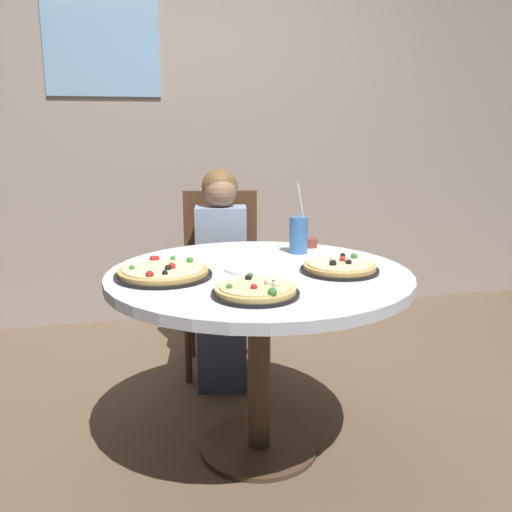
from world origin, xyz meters
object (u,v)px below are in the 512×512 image
object	(u,v)px
pizza_veggie	(340,267)
soda_cup	(299,235)
chair_wooden	(221,270)
dining_table	(259,298)
plate_small	(248,269)
pizza_cheese	(163,272)
diner_child	(222,287)
pizza_pepperoni	(256,290)
sauce_bowl	(310,243)

from	to	relation	value
pizza_veggie	soda_cup	distance (m)	0.36
chair_wooden	dining_table	bearing A→B (deg)	-91.04
plate_small	pizza_cheese	bearing A→B (deg)	-176.79
dining_table	plate_small	world-z (taller)	plate_small
diner_child	pizza_pepperoni	distance (m)	1.07
chair_wooden	diner_child	distance (m)	0.19
dining_table	pizza_pepperoni	world-z (taller)	pizza_pepperoni
chair_wooden	plate_small	world-z (taller)	chair_wooden
diner_child	pizza_cheese	bearing A→B (deg)	-115.75
pizza_cheese	pizza_pepperoni	world-z (taller)	same
diner_child	chair_wooden	bearing A→B (deg)	80.44
chair_wooden	plate_small	bearing A→B (deg)	-93.49
diner_child	pizza_pepperoni	xyz separation A→B (m)	(-0.07, -1.03, 0.28)
pizza_pepperoni	pizza_veggie	bearing A→B (deg)	30.44
sauce_bowl	dining_table	bearing A→B (deg)	-131.48
chair_wooden	diner_child	size ratio (longest dim) A/B	0.88
pizza_cheese	plate_small	xyz separation A→B (m)	(0.32, 0.02, -0.01)
chair_wooden	pizza_veggie	distance (m)	1.05
chair_wooden	plate_small	distance (m)	0.91
pizza_veggie	pizza_pepperoni	size ratio (longest dim) A/B	1.03
soda_cup	diner_child	bearing A→B (deg)	119.71
pizza_cheese	pizza_veggie	bearing A→B (deg)	-7.25
pizza_pepperoni	soda_cup	bearing A→B (deg)	59.84
chair_wooden	plate_small	size ratio (longest dim) A/B	5.28
pizza_pepperoni	sauce_bowl	size ratio (longest dim) A/B	4.17
diner_child	dining_table	bearing A→B (deg)	-88.93
sauce_bowl	plate_small	bearing A→B (deg)	-136.83
dining_table	pizza_cheese	world-z (taller)	pizza_cheese
diner_child	soda_cup	bearing A→B (deg)	-60.29
soda_cup	sauce_bowl	bearing A→B (deg)	49.48
diner_child	soda_cup	world-z (taller)	diner_child
pizza_pepperoni	sauce_bowl	bearing A→B (deg)	58.08
soda_cup	plate_small	bearing A→B (deg)	-139.12
soda_cup	plate_small	xyz separation A→B (m)	(-0.28, -0.25, -0.08)
dining_table	diner_child	bearing A→B (deg)	91.07
pizza_cheese	pizza_pepperoni	xyz separation A→B (m)	(0.27, -0.31, 0.00)
pizza_pepperoni	plate_small	distance (m)	0.33
dining_table	diner_child	world-z (taller)	diner_child
dining_table	pizza_pepperoni	size ratio (longest dim) A/B	3.99
dining_table	pizza_veggie	distance (m)	0.33
pizza_veggie	plate_small	bearing A→B (deg)	163.11
pizza_cheese	diner_child	bearing A→B (deg)	64.25
pizza_pepperoni	plate_small	xyz separation A→B (m)	(0.05, 0.33, -0.01)
pizza_pepperoni	chair_wooden	bearing A→B (deg)	85.10
diner_child	soda_cup	distance (m)	0.63
chair_wooden	pizza_veggie	world-z (taller)	chair_wooden
chair_wooden	sauce_bowl	size ratio (longest dim) A/B	13.57
dining_table	sauce_bowl	xyz separation A→B (m)	(0.34, 0.38, 0.12)
diner_child	pizza_cheese	distance (m)	0.85
pizza_pepperoni	pizza_cheese	bearing A→B (deg)	131.38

